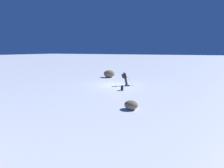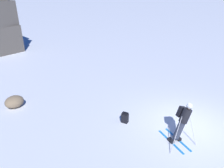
# 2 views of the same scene
# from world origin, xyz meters

# --- Properties ---
(ground_plane) EXTENTS (300.00, 300.00, 0.00)m
(ground_plane) POSITION_xyz_m (0.00, 0.00, 0.00)
(ground_plane) COLOR white
(skier) EXTENTS (1.50, 1.63, 1.68)m
(skier) POSITION_xyz_m (-1.11, -0.10, 0.91)
(skier) COLOR #1E7AC6
(skier) RESTS_ON ground
(spare_backpack) EXTENTS (0.28, 0.34, 0.50)m
(spare_backpack) POSITION_xyz_m (-1.69, 2.34, 0.24)
(spare_backpack) COLOR black
(spare_backpack) RESTS_ON ground
(exposed_boulder_0) EXTENTS (0.95, 0.81, 0.62)m
(exposed_boulder_0) POSITION_xyz_m (-4.36, 7.50, 0.31)
(exposed_boulder_0) COLOR #7A664C
(exposed_boulder_0) RESTS_ON ground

